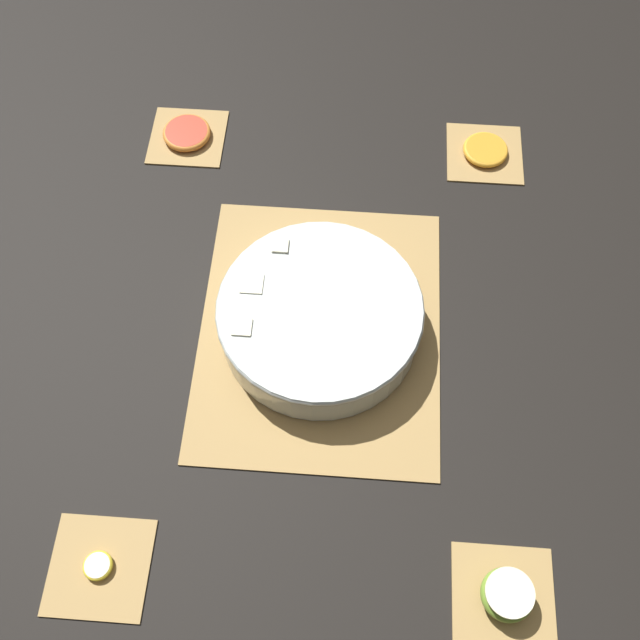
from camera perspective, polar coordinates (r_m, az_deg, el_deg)
The scene contains 11 objects.
ground_plane at distance 1.10m, azimuth 0.00°, elevation -0.82°, with size 6.00×6.00×0.00m, color black.
bamboo_mat_center at distance 1.10m, azimuth 0.00°, elevation -0.75°, with size 0.44×0.35×0.01m.
coaster_mat_near_left at distance 1.01m, azimuth 13.80°, elevation -19.83°, with size 0.13×0.13×0.01m.
coaster_mat_near_right at distance 1.32m, azimuth 12.43°, elevation 12.32°, with size 0.13×0.13×0.01m.
coaster_mat_far_left at distance 1.03m, azimuth -16.46°, elevation -17.59°, with size 0.13×0.13×0.01m.
coaster_mat_far_right at distance 1.33m, azimuth -10.06°, elevation 13.60°, with size 0.13×0.13×0.01m.
fruit_salad_bowl at distance 1.06m, azimuth -0.02°, elevation 0.33°, with size 0.29×0.29×0.07m.
apple_half at distance 0.99m, azimuth 14.08°, elevation -19.63°, with size 0.06×0.06×0.04m.
orange_slice_whole at distance 1.31m, azimuth 12.50°, elevation 12.55°, with size 0.08×0.08×0.01m.
banana_coin_single at distance 1.02m, azimuth -16.57°, elevation -17.50°, with size 0.04×0.04×0.01m.
grapefruit_slice at distance 1.33m, azimuth -10.12°, elevation 13.86°, with size 0.08×0.08×0.01m.
Camera 1 is at (-0.51, -0.04, 0.98)m, focal length 42.00 mm.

